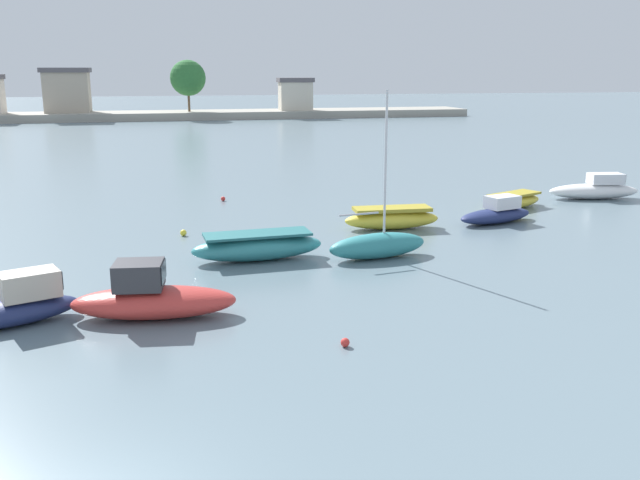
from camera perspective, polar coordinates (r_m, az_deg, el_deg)
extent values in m
ellipsoid|color=navy|center=(23.53, -24.14, -5.47)|extent=(4.53, 2.89, 0.78)
cube|color=#BCB2A3|center=(23.41, -22.61, -3.35)|extent=(1.98, 1.60, 0.82)
cube|color=black|center=(23.55, -20.60, -2.86)|extent=(0.42, 0.92, 0.57)
ellipsoid|color=#C63833|center=(22.77, -13.38, -4.96)|extent=(5.36, 2.45, 0.98)
cube|color=#333338|center=(22.56, -14.56, -2.79)|extent=(1.64, 1.46, 0.84)
cube|color=black|center=(22.43, -12.70, -2.55)|extent=(0.23, 1.15, 0.59)
ellipsoid|color=teal|center=(28.83, -5.11, -0.62)|extent=(5.53, 2.04, 1.03)
cube|color=#226367|center=(28.69, -5.14, 0.48)|extent=(4.43, 1.70, 0.10)
ellipsoid|color=teal|center=(29.11, 4.72, -0.46)|extent=(4.50, 2.07, 1.04)
cylinder|color=silver|center=(28.59, 5.37, 6.28)|extent=(0.10, 0.10, 5.83)
cylinder|color=#B7B7BC|center=(28.41, 3.20, 2.12)|extent=(1.75, 0.36, 0.08)
ellipsoid|color=yellow|center=(34.53, 5.87, 1.66)|extent=(4.79, 1.75, 0.90)
cube|color=#A8952A|center=(34.43, 5.90, 2.54)|extent=(3.84, 1.46, 0.18)
ellipsoid|color=navy|center=(36.82, 14.13, 1.93)|extent=(4.70, 2.78, 0.72)
cube|color=silver|center=(36.98, 14.64, 3.02)|extent=(1.90, 1.48, 0.64)
cube|color=black|center=(37.55, 15.57, 3.22)|extent=(0.35, 0.92, 0.45)
ellipsoid|color=yellow|center=(41.03, 15.51, 3.03)|extent=(4.40, 3.09, 0.72)
cube|color=#A8952A|center=(40.96, 15.55, 3.61)|extent=(3.55, 2.53, 0.13)
ellipsoid|color=white|center=(45.51, 21.41, 3.73)|extent=(5.67, 2.56, 0.91)
cube|color=silver|center=(45.69, 22.27, 4.66)|extent=(2.12, 1.41, 0.63)
cube|color=black|center=(46.12, 23.38, 4.71)|extent=(0.24, 0.99, 0.44)
sphere|color=yellow|center=(33.53, -11.08, 0.58)|extent=(0.30, 0.30, 0.30)
sphere|color=red|center=(42.07, -7.91, 3.35)|extent=(0.27, 0.27, 0.27)
sphere|color=red|center=(20.01, 2.06, -8.34)|extent=(0.26, 0.26, 0.26)
cube|color=#9E998C|center=(113.39, -14.00, 9.82)|extent=(103.47, 8.96, 1.17)
cube|color=#B2A38E|center=(115.08, -19.91, 11.24)|extent=(6.50, 5.26, 5.96)
cube|color=#565156|center=(115.02, -20.05, 12.89)|extent=(7.15, 5.78, 0.70)
cube|color=beige|center=(114.19, -2.01, 11.63)|extent=(5.12, 3.09, 4.41)
cube|color=#565156|center=(114.12, -2.02, 12.92)|extent=(5.63, 3.40, 0.70)
cylinder|color=brown|center=(112.51, -10.64, 11.00)|extent=(0.36, 0.36, 2.93)
sphere|color=#2D6B33|center=(112.40, -10.72, 12.86)|extent=(5.47, 5.47, 5.47)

